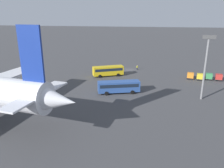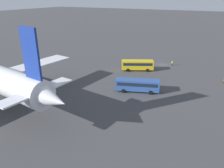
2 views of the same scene
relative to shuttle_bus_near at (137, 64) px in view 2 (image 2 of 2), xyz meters
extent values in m
plane|color=#424244|center=(-5.77, -9.53, -1.96)|extent=(600.00, 600.00, 0.00)
cone|color=silver|center=(-0.33, 39.42, 4.97)|extent=(7.47, 5.62, 4.80)
cube|color=silver|center=(17.56, 25.26, 4.31)|extent=(7.42, 18.82, 0.44)
cube|color=navy|center=(3.23, 38.97, 11.90)|extent=(4.00, 0.85, 8.53)
cube|color=silver|center=(2.84, 39.02, 5.51)|extent=(4.49, 14.10, 0.28)
cylinder|color=#38383D|center=(19.09, 27.83, 2.62)|extent=(5.11, 3.50, 2.93)
cylinder|color=#38383D|center=(18.60, 33.55, 0.18)|extent=(0.50, 0.50, 4.26)
cylinder|color=black|center=(18.60, 33.55, -1.51)|extent=(0.96, 0.61, 0.90)
cube|color=gold|center=(0.00, 0.00, -0.10)|extent=(10.16, 6.93, 2.82)
cube|color=#192333|center=(0.00, 0.00, 0.40)|extent=(9.46, 6.61, 0.90)
cylinder|color=black|center=(2.13, 2.66, -1.46)|extent=(1.03, 0.72, 1.00)
cylinder|color=black|center=(3.41, 0.14, -1.46)|extent=(1.03, 0.72, 1.00)
cylinder|color=black|center=(-3.41, -0.14, -1.46)|extent=(1.03, 0.72, 1.00)
cylinder|color=black|center=(-2.13, -2.66, -1.46)|extent=(1.03, 0.72, 1.00)
cube|color=#2D5199|center=(-6.22, 15.54, -0.16)|extent=(11.07, 6.10, 2.70)
cube|color=#192333|center=(-6.22, 15.54, 0.32)|extent=(10.27, 5.85, 0.86)
cylinder|color=black|center=(-3.53, 17.97, -1.46)|extent=(1.04, 0.61, 1.00)
cylinder|color=black|center=(-2.61, 15.32, -1.46)|extent=(1.04, 0.61, 1.00)
cylinder|color=black|center=(-9.84, 15.76, -1.46)|extent=(1.04, 0.61, 1.00)
cylinder|color=black|center=(-8.92, 13.11, -1.46)|extent=(1.04, 0.61, 1.00)
cylinder|color=#1E1E2D|center=(-8.72, -10.15, -1.53)|extent=(0.32, 0.32, 0.85)
cylinder|color=yellow|center=(-8.72, -10.15, -0.78)|extent=(0.38, 0.38, 0.65)
sphere|color=tan|center=(-8.72, -10.15, -0.34)|extent=(0.24, 0.24, 0.24)
cylinder|color=black|center=(-25.41, -1.00, -1.78)|extent=(0.37, 0.17, 0.36)
camera|label=1|loc=(-15.05, 68.37, 17.54)|focal=35.00mm
camera|label=2|loc=(-24.34, 62.94, 20.66)|focal=35.00mm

